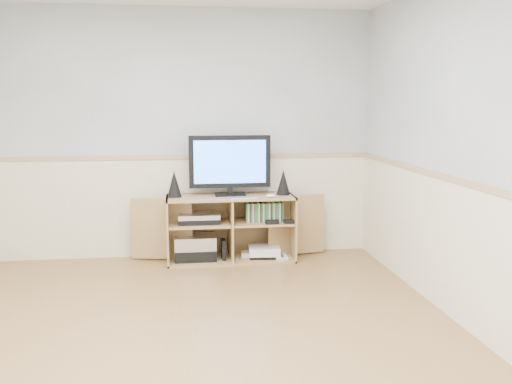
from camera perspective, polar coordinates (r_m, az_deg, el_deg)
room at (r=3.71m, az=-8.96°, el=3.35°), size 4.04×4.54×2.54m
media_cabinet at (r=5.77m, az=-2.60°, el=-3.44°), size 1.97×0.47×0.65m
monitor at (r=5.66m, az=-2.64°, el=2.89°), size 0.81×0.18×0.60m
speaker_left at (r=5.63m, az=-8.18°, el=0.80°), size 0.14×0.14×0.26m
speaker_right at (r=5.73m, az=2.74°, el=0.98°), size 0.14×0.14×0.25m
keyboard at (r=5.53m, az=-1.30°, el=-0.56°), size 0.28×0.15×0.01m
mouse at (r=5.56m, az=1.48°, el=-0.37°), size 0.10×0.06×0.04m
av_components at (r=5.72m, az=-5.92°, el=-4.76°), size 0.50×0.30×0.47m
game_consoles at (r=5.80m, az=0.70°, el=-6.02°), size 0.45×0.30×0.11m
game_cases at (r=5.70m, az=0.83°, el=-2.00°), size 0.38×0.14×0.19m
wall_outlet at (r=5.96m, az=1.74°, el=-0.40°), size 0.12×0.03×0.12m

